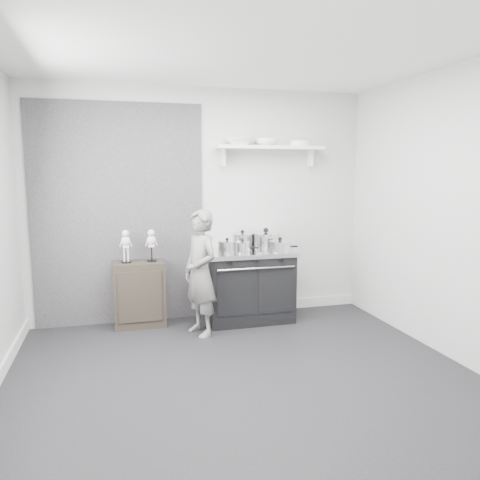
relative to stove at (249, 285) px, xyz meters
The scene contains 16 objects.
ground 1.61m from the stove, 108.17° to the right, with size 4.00×4.00×0.00m, color black.
room_shell 1.89m from the stove, 113.36° to the right, with size 4.02×3.62×2.71m.
wall_shelf 1.63m from the stove, 32.47° to the left, with size 1.30×0.26×0.24m.
stove is the anchor object (origin of this frame).
side_cabinet 1.26m from the stove, behind, with size 0.57×0.33×0.74m, color black.
child 0.75m from the stove, 152.26° to the right, with size 0.49×0.32×1.35m, color slate.
pot_front_left 0.57m from the stove, 157.77° to the right, with size 0.29×0.20×0.18m.
pot_back_left 0.52m from the stove, 108.52° to the left, with size 0.33×0.25×0.23m.
pot_back_right 0.58m from the stove, 25.14° to the left, with size 0.43×0.34×0.24m.
pot_front_right 0.61m from the stove, 31.79° to the right, with size 0.34×0.25×0.17m.
pot_front_center 0.53m from the stove, 123.95° to the right, with size 0.26×0.18×0.16m.
skeleton_full 1.48m from the stove, behind, with size 0.12×0.08×0.42m, color beige, non-canonical shape.
skeleton_torso 1.22m from the stove, behind, with size 0.12×0.08×0.42m, color beige, non-canonical shape.
bowl_large 1.67m from the stove, 108.41° to the left, with size 0.32×0.32×0.08m, color white.
bowl_small 1.69m from the stove, 36.82° to the left, with size 0.26×0.26×0.08m, color white.
plate_stack 1.80m from the stove, 15.66° to the left, with size 0.25×0.25×0.06m, color white.
Camera 1 is at (-1.01, -3.65, 1.75)m, focal length 35.00 mm.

